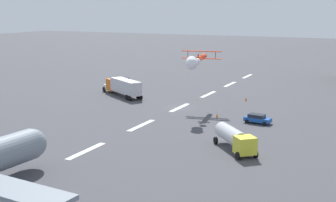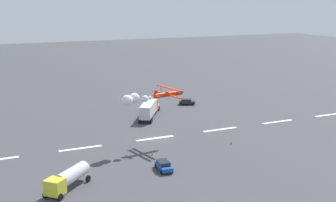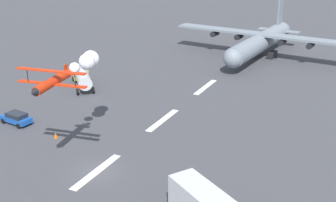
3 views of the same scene
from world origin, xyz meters
TOP-DOWN VIEW (x-y plane):
  - ground_plane at (0.00, 0.00)m, footprint 440.00×440.00m
  - runway_stripe_0 at (-44.92, 0.00)m, footprint 8.00×0.90m
  - runway_stripe_1 at (-29.94, 0.00)m, footprint 8.00×0.90m
  - runway_stripe_2 at (-14.97, 0.00)m, footprint 8.00×0.90m
  - runway_stripe_3 at (0.00, 0.00)m, footprint 8.00×0.90m
  - runway_stripe_4 at (14.97, 0.00)m, footprint 8.00×0.90m
  - stunt_biplane_red at (4.28, 4.80)m, footprint 13.42×7.40m
  - semi_truck_orange at (-5.22, -15.80)m, footprint 9.59×13.04m
  - fuel_tanker_truck at (21.20, 17.62)m, footprint 7.78×7.54m
  - followme_car_yellow at (-19.04, -23.74)m, footprint 4.54×3.36m
  - airport_staff_sedan at (5.49, 16.42)m, footprint 2.37×4.43m
  - traffic_cone_near at (-11.69, 9.45)m, footprint 0.44×0.44m
  - traffic_cone_far at (4.39, 9.06)m, footprint 0.44×0.44m

SIDE VIEW (x-z plane):
  - ground_plane at x=0.00m, z-range 0.00..0.00m
  - runway_stripe_0 at x=-44.92m, z-range 0.00..0.01m
  - runway_stripe_1 at x=-29.94m, z-range 0.00..0.01m
  - runway_stripe_2 at x=-14.97m, z-range 0.00..0.01m
  - runway_stripe_3 at x=0.00m, z-range 0.00..0.01m
  - runway_stripe_4 at x=14.97m, z-range 0.00..0.01m
  - traffic_cone_near at x=-11.69m, z-range 0.00..0.75m
  - traffic_cone_far at x=4.39m, z-range 0.00..0.75m
  - followme_car_yellow at x=-19.04m, z-range 0.05..1.57m
  - airport_staff_sedan at x=5.49m, z-range 0.05..1.57m
  - fuel_tanker_truck at x=21.20m, z-range 0.29..3.19m
  - semi_truck_orange at x=-5.22m, z-range 0.26..3.96m
  - stunt_biplane_red at x=4.28m, z-range 8.42..10.71m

